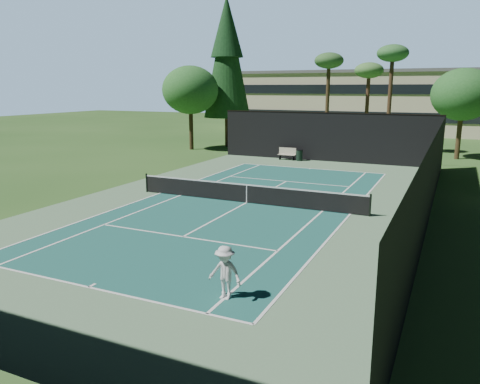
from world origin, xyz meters
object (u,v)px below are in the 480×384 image
object	(u,v)px
player	(225,273)
tennis_ball_b	(204,194)
tennis_ball_c	(254,190)
tennis_ball_d	(230,185)
park_bench	(287,153)
trash_bin	(299,155)
tennis_net	(247,193)

from	to	relation	value
player	tennis_ball_b	distance (m)	13.74
tennis_ball_c	tennis_ball_d	xyz separation A→B (m)	(-1.95, 0.73, -0.00)
tennis_ball_c	tennis_ball_d	bearing A→B (deg)	159.40
player	park_bench	xyz separation A→B (m)	(-7.21, 26.18, -0.25)
tennis_ball_b	trash_bin	world-z (taller)	trash_bin
player	tennis_ball_d	size ratio (longest dim) A/B	24.49
park_bench	trash_bin	xyz separation A→B (m)	(1.11, -0.09, -0.07)
player	tennis_ball_b	world-z (taller)	player
tennis_ball_b	park_bench	size ratio (longest dim) A/B	0.05
tennis_net	trash_bin	size ratio (longest dim) A/B	13.65
player	trash_bin	xyz separation A→B (m)	(-6.10, 26.09, -0.32)
tennis_ball_d	tennis_ball_b	bearing A→B (deg)	-94.29
park_bench	trash_bin	distance (m)	1.11
tennis_net	player	xyz separation A→B (m)	(4.13, -10.80, 0.24)
tennis_ball_c	tennis_ball_d	size ratio (longest dim) A/B	1.14
tennis_ball_c	tennis_ball_b	bearing A→B (deg)	-134.27
park_bench	trash_bin	bearing A→B (deg)	-4.48
tennis_ball_b	park_bench	world-z (taller)	park_bench
player	tennis_net	bearing A→B (deg)	114.76
tennis_ball_c	park_bench	distance (m)	12.48
tennis_ball_b	trash_bin	xyz separation A→B (m)	(1.09, 14.41, 0.44)
tennis_ball_b	trash_bin	distance (m)	14.46
player	tennis_ball_c	world-z (taller)	player
tennis_net	tennis_ball_b	bearing A→B (deg)	163.98
trash_bin	tennis_net	bearing A→B (deg)	-82.65
trash_bin	tennis_ball_c	bearing A→B (deg)	-84.90
tennis_net	park_bench	xyz separation A→B (m)	(-3.08, 15.38, -0.01)
tennis_net	park_bench	bearing A→B (deg)	101.32
tennis_ball_c	trash_bin	bearing A→B (deg)	95.10
player	tennis_ball_d	distance (m)	16.23
tennis_net	tennis_ball_c	bearing A→B (deg)	105.87
tennis_net	tennis_ball_b	distance (m)	3.22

